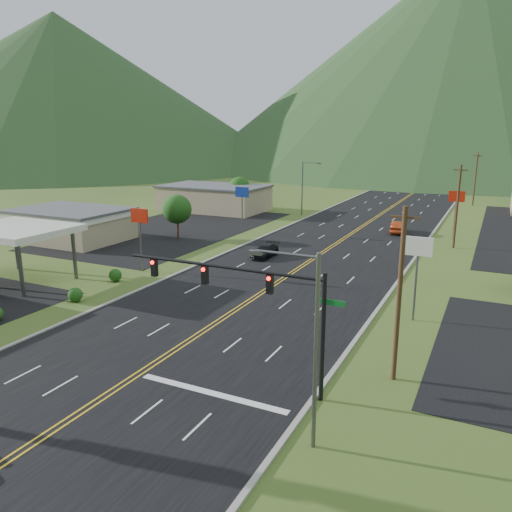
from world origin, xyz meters
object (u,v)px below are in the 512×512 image
at_px(streetlight_east, 309,338).
at_px(gas_canopy, 15,231).
at_px(car_dark_mid, 265,251).
at_px(car_red_far, 399,227).
at_px(streetlight_west, 304,184).
at_px(traffic_signal, 253,294).

distance_m(streetlight_east, gas_canopy, 35.28).
xyz_separation_m(car_dark_mid, car_red_far, (10.96, 20.61, 0.15)).
relative_size(streetlight_east, car_red_far, 1.79).
bearing_deg(streetlight_east, car_red_far, 96.02).
xyz_separation_m(streetlight_west, car_red_far, (17.46, -8.75, -4.35)).
bearing_deg(car_dark_mid, traffic_signal, -66.78).
height_order(traffic_signal, streetlight_east, streetlight_east).
relative_size(streetlight_east, car_dark_mid, 1.92).
height_order(streetlight_east, gas_canopy, streetlight_east).
xyz_separation_m(streetlight_east, car_dark_mid, (-16.37, 30.64, -4.50)).
bearing_deg(car_dark_mid, gas_canopy, -132.48).
bearing_deg(car_red_far, streetlight_east, 92.36).
height_order(streetlight_west, car_red_far, streetlight_west).
height_order(streetlight_east, car_dark_mid, streetlight_east).
bearing_deg(gas_canopy, traffic_signal, -15.70).
relative_size(gas_canopy, car_dark_mid, 2.14).
relative_size(traffic_signal, car_red_far, 2.61).
relative_size(streetlight_west, car_dark_mid, 1.92).
bearing_deg(car_dark_mid, streetlight_east, -62.33).
bearing_deg(streetlight_west, car_dark_mid, -77.53).
height_order(traffic_signal, car_dark_mid, traffic_signal).
bearing_deg(streetlight_east, gas_canopy, 160.12).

